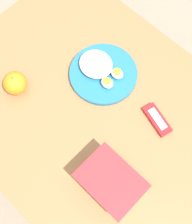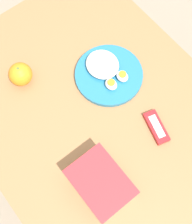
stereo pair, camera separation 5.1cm
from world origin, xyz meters
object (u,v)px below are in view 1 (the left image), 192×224
at_px(food_container, 111,183).
at_px(candy_bar, 157,120).
at_px(orange_fruit, 15,83).
at_px(rice_plate, 102,71).

height_order(food_container, candy_bar, food_container).
xyz_separation_m(food_container, orange_fruit, (0.49, -0.02, 0.00)).
relative_size(food_container, orange_fruit, 2.28).
distance_m(rice_plate, candy_bar, 0.27).
bearing_deg(food_container, rice_plate, -42.34).
bearing_deg(candy_bar, food_container, 97.18).
relative_size(food_container, candy_bar, 1.51).
height_order(rice_plate, candy_bar, rice_plate).
bearing_deg(candy_bar, orange_fruit, 30.17).
height_order(orange_fruit, rice_plate, orange_fruit).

